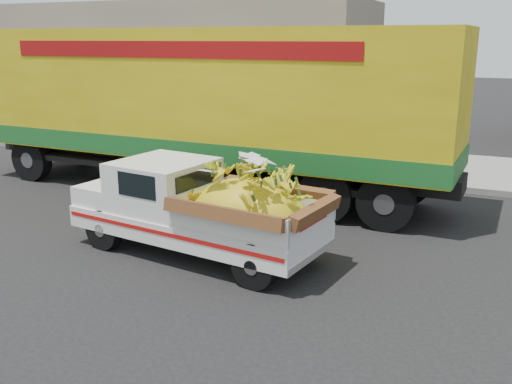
% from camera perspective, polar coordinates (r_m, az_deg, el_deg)
% --- Properties ---
extents(ground, '(100.00, 100.00, 0.00)m').
position_cam_1_polar(ground, '(10.57, -14.36, -5.18)').
color(ground, black).
rests_on(ground, ground).
extents(curb, '(60.00, 0.25, 0.15)m').
position_cam_1_polar(curb, '(15.87, 0.06, 2.38)').
color(curb, gray).
rests_on(curb, ground).
extents(sidewalk, '(60.00, 4.00, 0.14)m').
position_cam_1_polar(sidewalk, '(17.76, 2.82, 3.73)').
color(sidewalk, gray).
rests_on(sidewalk, ground).
extents(building_left, '(18.00, 6.00, 5.00)m').
position_cam_1_polar(building_left, '(26.37, -9.00, 12.64)').
color(building_left, gray).
rests_on(building_left, ground).
extents(pickup_truck, '(4.60, 2.20, 1.55)m').
position_cam_1_polar(pickup_truck, '(9.47, -4.38, -1.79)').
color(pickup_truck, black).
rests_on(pickup_truck, ground).
extents(semi_trailer, '(12.02, 2.86, 3.80)m').
position_cam_1_polar(semi_trailer, '(13.52, -5.56, 8.87)').
color(semi_trailer, black).
rests_on(semi_trailer, ground).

